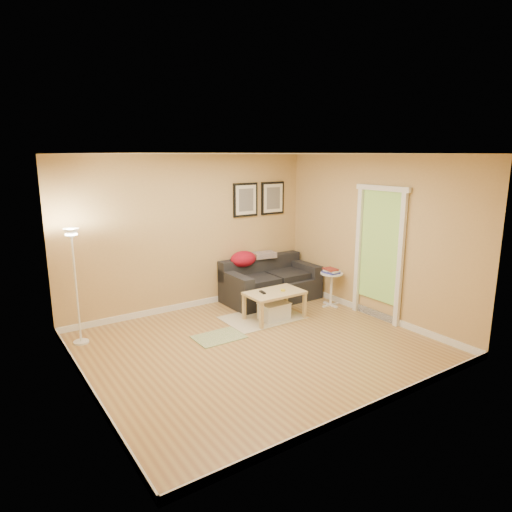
{
  "coord_description": "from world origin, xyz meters",
  "views": [
    {
      "loc": [
        -3.23,
        -4.76,
        2.59
      ],
      "look_at": [
        0.55,
        0.85,
        1.05
      ],
      "focal_mm": 31.35,
      "sensor_mm": 36.0,
      "label": 1
    }
  ],
  "objects_px": {
    "coffee_table": "(274,305)",
    "floor_lamp": "(76,290)",
    "book_stack": "(331,271)",
    "storage_bin": "(274,311)",
    "sofa": "(271,280)",
    "side_table": "(331,289)"
  },
  "relations": [
    {
      "from": "storage_bin",
      "to": "floor_lamp",
      "type": "bearing_deg",
      "value": 164.49
    },
    {
      "from": "coffee_table",
      "to": "floor_lamp",
      "type": "distance_m",
      "value": 2.97
    },
    {
      "from": "coffee_table",
      "to": "storage_bin",
      "type": "distance_m",
      "value": 0.09
    },
    {
      "from": "sofa",
      "to": "book_stack",
      "type": "xyz_separation_m",
      "value": [
        0.67,
        -0.84,
        0.26
      ]
    },
    {
      "from": "coffee_table",
      "to": "sofa",
      "type": "bearing_deg",
      "value": 76.96
    },
    {
      "from": "storage_bin",
      "to": "sofa",
      "type": "bearing_deg",
      "value": 57.08
    },
    {
      "from": "storage_bin",
      "to": "book_stack",
      "type": "xyz_separation_m",
      "value": [
        1.2,
        -0.01,
        0.49
      ]
    },
    {
      "from": "storage_bin",
      "to": "book_stack",
      "type": "bearing_deg",
      "value": -0.34
    },
    {
      "from": "side_table",
      "to": "book_stack",
      "type": "distance_m",
      "value": 0.34
    },
    {
      "from": "sofa",
      "to": "side_table",
      "type": "bearing_deg",
      "value": -50.88
    },
    {
      "from": "book_stack",
      "to": "floor_lamp",
      "type": "xyz_separation_m",
      "value": [
        -4.0,
        0.78,
        0.14
      ]
    },
    {
      "from": "sofa",
      "to": "storage_bin",
      "type": "bearing_deg",
      "value": -122.92
    },
    {
      "from": "book_stack",
      "to": "storage_bin",
      "type": "bearing_deg",
      "value": 172.84
    },
    {
      "from": "storage_bin",
      "to": "side_table",
      "type": "xyz_separation_m",
      "value": [
        1.22,
        -0.01,
        0.15
      ]
    },
    {
      "from": "sofa",
      "to": "floor_lamp",
      "type": "xyz_separation_m",
      "value": [
        -3.34,
        -0.06,
        0.4
      ]
    },
    {
      "from": "coffee_table",
      "to": "book_stack",
      "type": "height_order",
      "value": "book_stack"
    },
    {
      "from": "side_table",
      "to": "book_stack",
      "type": "height_order",
      "value": "book_stack"
    },
    {
      "from": "side_table",
      "to": "book_stack",
      "type": "xyz_separation_m",
      "value": [
        -0.02,
        0.0,
        0.34
      ]
    },
    {
      "from": "coffee_table",
      "to": "side_table",
      "type": "height_order",
      "value": "side_table"
    },
    {
      "from": "side_table",
      "to": "book_stack",
      "type": "bearing_deg",
      "value": 174.71
    },
    {
      "from": "sofa",
      "to": "coffee_table",
      "type": "distance_m",
      "value": 0.98
    },
    {
      "from": "coffee_table",
      "to": "floor_lamp",
      "type": "bearing_deg",
      "value": -175.59
    }
  ]
}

